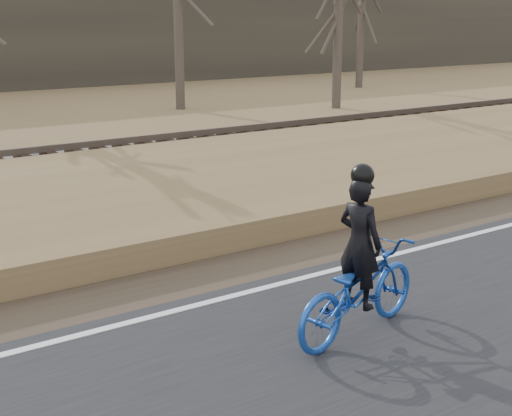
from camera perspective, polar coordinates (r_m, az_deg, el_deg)
ground at (r=9.83m, az=4.21°, el=-6.38°), size 120.00×120.00×0.00m
road at (r=8.19m, az=15.35°, el=-11.31°), size 120.00×6.00×0.06m
edge_line at (r=9.95m, az=3.50°, el=-5.68°), size 120.00×0.12×0.01m
shoulder at (r=10.73m, az=0.22°, el=-4.34°), size 120.00×1.60×0.04m
embankment at (r=13.14m, az=-7.21°, el=0.15°), size 120.00×5.00×0.44m
ballast at (r=16.52m, az=-13.28°, el=3.01°), size 120.00×3.00×0.45m
railroad at (r=16.47m, az=-13.34°, el=4.04°), size 120.00×2.40×0.29m
cyclist at (r=8.16m, az=8.18°, el=-5.85°), size 2.16×1.12×2.00m
bare_tree_right at (r=28.54m, az=6.63°, el=15.14°), size 0.36×0.36×7.21m
bare_tree_far_right at (r=36.94m, az=8.45°, el=15.29°), size 0.36×0.36×7.46m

